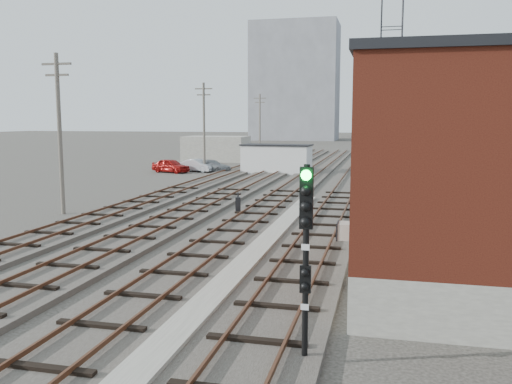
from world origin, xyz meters
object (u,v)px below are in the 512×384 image
(signal_mast, at_px, (306,247))
(site_trailer, at_px, (277,159))
(car_silver, at_px, (198,165))
(car_grey, at_px, (212,166))
(car_red, at_px, (171,166))
(switch_stand, at_px, (238,205))

(signal_mast, height_order, site_trailer, signal_mast)
(car_silver, xyz_separation_m, car_grey, (1.45, 0.04, -0.03))
(signal_mast, distance_m, car_grey, 44.50)
(site_trailer, bearing_deg, car_grey, -174.98)
(signal_mast, bearing_deg, car_red, 116.00)
(signal_mast, distance_m, site_trailer, 42.68)
(car_red, height_order, car_silver, car_red)
(switch_stand, height_order, site_trailer, site_trailer)
(car_grey, bearing_deg, car_silver, 106.40)
(signal_mast, bearing_deg, car_grey, 110.65)
(site_trailer, bearing_deg, car_red, -167.11)
(signal_mast, bearing_deg, site_trailer, 102.06)
(car_grey, bearing_deg, signal_mast, -144.69)
(site_trailer, bearing_deg, switch_stand, -79.94)
(car_silver, bearing_deg, car_grey, -67.52)
(signal_mast, relative_size, car_silver, 1.13)
(car_red, bearing_deg, car_grey, -49.05)
(car_red, height_order, car_grey, car_red)
(car_red, bearing_deg, car_silver, -38.99)
(site_trailer, height_order, car_red, site_trailer)
(switch_stand, bearing_deg, car_red, 107.79)
(switch_stand, distance_m, car_red, 25.95)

